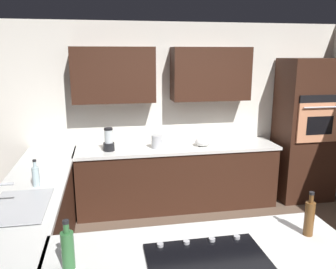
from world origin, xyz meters
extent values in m
cube|color=white|center=(0.00, -2.10, 1.30)|extent=(6.00, 0.10, 2.60)
cube|color=#381E14|center=(-0.40, -1.88, 1.89)|extent=(1.10, 0.34, 0.73)
cube|color=#381E14|center=(0.95, -1.88, 1.89)|extent=(1.10, 0.34, 0.73)
cube|color=#381E14|center=(0.10, -1.72, 0.43)|extent=(2.80, 0.60, 0.86)
cube|color=silver|center=(0.10, -1.72, 0.88)|extent=(2.84, 0.64, 0.04)
cube|color=#381E14|center=(1.82, -0.55, 0.43)|extent=(0.60, 2.90, 0.86)
cube|color=silver|center=(1.82, -0.55, 0.88)|extent=(0.64, 2.94, 0.04)
cube|color=silver|center=(0.48, 1.01, 0.88)|extent=(2.08, 1.07, 0.04)
cube|color=#381E14|center=(-1.85, -1.72, 1.05)|extent=(0.80, 0.60, 2.10)
cube|color=tan|center=(-1.85, -1.41, 1.23)|extent=(0.66, 0.03, 0.56)
cube|color=black|center=(-1.85, -1.39, 1.19)|extent=(0.40, 0.01, 0.26)
cube|color=black|center=(-1.85, -1.41, 1.56)|extent=(0.66, 0.02, 0.11)
cylinder|color=silver|center=(-1.85, -1.37, 1.45)|extent=(0.56, 0.02, 0.02)
cube|color=#515456|center=(1.82, -0.21, 0.91)|extent=(0.40, 0.30, 0.02)
cube|color=#515456|center=(1.82, 0.13, 0.91)|extent=(0.40, 0.30, 0.02)
cube|color=#B7BABF|center=(1.82, -0.04, 0.92)|extent=(0.46, 0.70, 0.01)
cylinder|color=#B7BABF|center=(1.94, -0.04, 1.12)|extent=(0.18, 0.02, 0.02)
cube|color=black|center=(0.48, 1.01, 0.91)|extent=(0.76, 0.56, 0.01)
cylinder|color=#B2B2B7|center=(0.21, 0.78, 0.92)|extent=(0.04, 0.04, 0.02)
cylinder|color=#B2B2B7|center=(0.39, 0.78, 0.92)|extent=(0.04, 0.04, 0.02)
cylinder|color=#B2B2B7|center=(0.57, 0.78, 0.92)|extent=(0.04, 0.04, 0.02)
cylinder|color=#B2B2B7|center=(0.75, 0.78, 0.92)|extent=(0.04, 0.04, 0.02)
cylinder|color=black|center=(1.05, -1.68, 0.96)|extent=(0.15, 0.15, 0.11)
cylinder|color=silver|center=(1.05, -1.68, 1.10)|extent=(0.11, 0.11, 0.18)
cylinder|color=black|center=(1.05, -1.68, 1.20)|extent=(0.12, 0.12, 0.03)
ellipsoid|color=white|center=(-0.25, -1.68, 0.96)|extent=(0.22, 0.22, 0.12)
cylinder|color=#B7BABF|center=(0.40, -1.68, 0.99)|extent=(0.15, 0.15, 0.18)
cylinder|color=silver|center=(1.77, -0.52, 1.00)|extent=(0.07, 0.07, 0.19)
cylinder|color=silver|center=(1.77, -0.52, 1.12)|extent=(0.03, 0.03, 0.06)
cylinder|color=black|center=(1.77, -0.52, 1.16)|extent=(0.03, 0.03, 0.02)
cylinder|color=#336B38|center=(1.33, 0.89, 1.02)|extent=(0.08, 0.08, 0.23)
cylinder|color=#336B38|center=(1.33, 0.89, 1.16)|extent=(0.04, 0.04, 0.06)
cylinder|color=black|center=(1.33, 0.89, 1.20)|extent=(0.04, 0.04, 0.02)
cylinder|color=brown|center=(-0.32, 0.80, 1.02)|extent=(0.07, 0.07, 0.25)
cylinder|color=brown|center=(-0.32, 0.80, 1.18)|extent=(0.03, 0.03, 0.06)
cylinder|color=black|center=(-0.32, 0.80, 1.22)|extent=(0.03, 0.03, 0.02)
camera|label=1|loc=(1.08, 2.80, 2.17)|focal=36.56mm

